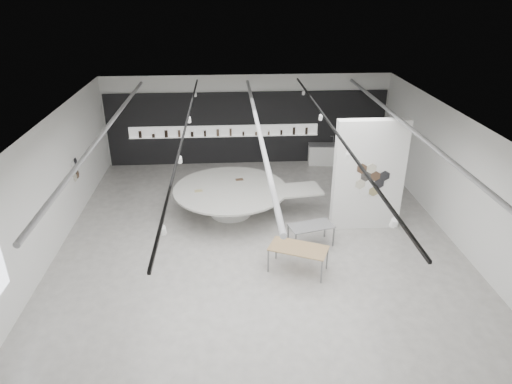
{
  "coord_description": "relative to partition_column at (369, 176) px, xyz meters",
  "views": [
    {
      "loc": [
        -0.86,
        -11.8,
        7.42
      ],
      "look_at": [
        -0.01,
        1.2,
        1.24
      ],
      "focal_mm": 32.0,
      "sensor_mm": 36.0,
      "label": 1
    }
  ],
  "objects": [
    {
      "name": "back_wall_display",
      "position": [
        -3.58,
        5.94,
        -0.26
      ],
      "size": [
        11.8,
        0.27,
        3.1
      ],
      "color": "black",
      "rests_on": "ground"
    },
    {
      "name": "sample_table_wood",
      "position": [
        -2.52,
        -2.34,
        -1.12
      ],
      "size": [
        1.75,
        1.35,
        0.73
      ],
      "rotation": [
        0.0,
        0.0,
        -0.42
      ],
      "color": "#9D7C51",
      "rests_on": "ground"
    },
    {
      "name": "kitchen_counter",
      "position": [
        -0.11,
        5.51,
        -1.36
      ],
      "size": [
        1.6,
        0.74,
        1.23
      ],
      "rotation": [
        0.0,
        0.0,
        -0.09
      ],
      "color": "white",
      "rests_on": "ground"
    },
    {
      "name": "sample_table_stone",
      "position": [
        -1.93,
        -1.04,
        -1.18
      ],
      "size": [
        1.43,
        0.96,
        0.67
      ],
      "rotation": [
        0.0,
        0.0,
        0.25
      ],
      "color": "slate",
      "rests_on": "ground"
    },
    {
      "name": "room",
      "position": [
        -3.59,
        -1.0,
        0.27
      ],
      "size": [
        12.02,
        14.02,
        3.82
      ],
      "color": "#AFABA5",
      "rests_on": "ground"
    },
    {
      "name": "partition_column",
      "position": [
        0.0,
        0.0,
        0.0
      ],
      "size": [
        2.2,
        0.38,
        3.6
      ],
      "color": "white",
      "rests_on": "ground"
    },
    {
      "name": "display_island",
      "position": [
        -4.24,
        1.12,
        -1.16
      ],
      "size": [
        5.27,
        4.34,
        0.98
      ],
      "rotation": [
        0.0,
        0.0,
        0.14
      ],
      "color": "white",
      "rests_on": "ground"
    }
  ]
}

